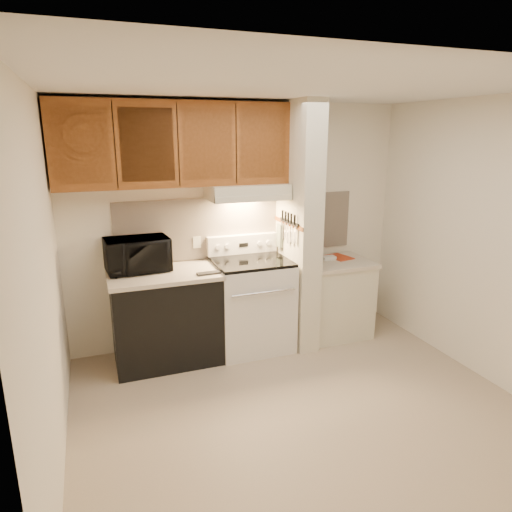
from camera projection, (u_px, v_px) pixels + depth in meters
floor at (298, 405)px, 3.79m from camera, size 3.60×3.60×0.00m
ceiling at (307, 86)px, 3.14m from camera, size 3.60×3.60×0.00m
wall_back at (240, 224)px, 4.83m from camera, size 3.60×2.50×0.02m
wall_left at (44, 287)px, 2.87m from camera, size 0.02×3.00×2.50m
wall_right at (484, 241)px, 4.07m from camera, size 0.02×3.00×2.50m
backsplash at (241, 226)px, 4.82m from camera, size 2.60×0.02×0.63m
range_body at (251, 305)px, 4.72m from camera, size 0.76×0.65×0.92m
oven_window at (262, 313)px, 4.42m from camera, size 0.50×0.01×0.30m
oven_handle at (264, 293)px, 4.33m from camera, size 0.65×0.02×0.02m
cooktop at (251, 261)px, 4.60m from camera, size 0.74×0.64×0.03m
range_backguard at (242, 244)px, 4.83m from camera, size 0.76×0.08×0.20m
range_display at (244, 245)px, 4.79m from camera, size 0.10×0.01×0.04m
range_knob_left_outer at (218, 247)px, 4.69m from camera, size 0.05×0.02×0.05m
range_knob_left_inner at (227, 246)px, 4.73m from camera, size 0.05×0.02×0.05m
range_knob_right_inner at (260, 244)px, 4.85m from camera, size 0.05×0.02×0.05m
range_knob_right_outer at (268, 243)px, 4.88m from camera, size 0.05×0.02×0.05m
dishwasher_front at (166, 319)px, 4.44m from camera, size 1.00×0.63×0.87m
left_countertop at (164, 274)px, 4.33m from camera, size 1.04×0.67×0.04m
spoon_rest at (210, 273)px, 4.27m from camera, size 0.25×0.09×0.02m
teal_jar at (123, 265)px, 4.39m from camera, size 0.11×0.11×0.10m
outlet at (197, 242)px, 4.68m from camera, size 0.08×0.01×0.12m
microwave at (137, 254)px, 4.33m from camera, size 0.61×0.45×0.32m
partition_pillar at (298, 227)px, 4.68m from camera, size 0.22×0.70×2.50m
pillar_trim at (288, 223)px, 4.63m from camera, size 0.01×0.70×0.04m
knife_strip at (289, 222)px, 4.58m from camera, size 0.02×0.42×0.04m
knife_blade_a at (295, 235)px, 4.45m from camera, size 0.01×0.03×0.16m
knife_handle_a at (295, 220)px, 4.43m from camera, size 0.02×0.02×0.10m
knife_blade_b at (292, 235)px, 4.52m from camera, size 0.01×0.04×0.18m
knife_handle_b at (291, 219)px, 4.50m from camera, size 0.02×0.02×0.10m
knife_blade_c at (288, 234)px, 4.61m from camera, size 0.01×0.04×0.20m
knife_handle_c at (288, 217)px, 4.56m from camera, size 0.02×0.02×0.10m
knife_blade_d at (285, 231)px, 4.67m from camera, size 0.01×0.04×0.16m
knife_handle_d at (286, 216)px, 4.62m from camera, size 0.02×0.02×0.10m
knife_blade_e at (282, 230)px, 4.75m from camera, size 0.01×0.04×0.18m
knife_handle_e at (283, 215)px, 4.69m from camera, size 0.02×0.02×0.10m
oven_mitt at (280, 236)px, 4.82m from camera, size 0.03×0.10×0.25m
right_cab_base at (334, 299)px, 5.05m from camera, size 0.70×0.60×0.81m
right_countertop at (336, 262)px, 4.94m from camera, size 0.74×0.64×0.04m
red_folder at (339, 257)px, 5.06m from camera, size 0.27×0.32×0.01m
white_box at (329, 258)px, 4.98m from camera, size 0.15×0.10×0.04m
range_hood at (247, 191)px, 4.53m from camera, size 0.78×0.44×0.15m
hood_lip at (254, 199)px, 4.35m from camera, size 0.78×0.04×0.06m
upper_cabinets at (175, 144)px, 4.22m from camera, size 2.18×0.33×0.77m
cab_door_a at (81, 146)px, 3.80m from camera, size 0.46×0.01×0.63m
cab_gap_a at (115, 145)px, 3.89m from camera, size 0.01×0.01×0.73m
cab_door_b at (147, 145)px, 3.99m from camera, size 0.46×0.01×0.63m
cab_gap_b at (178, 145)px, 4.08m from camera, size 0.01×0.01×0.73m
cab_door_c at (208, 144)px, 4.17m from camera, size 0.46×0.01×0.63m
cab_gap_c at (236, 144)px, 4.26m from camera, size 0.01×0.01×0.73m
cab_door_d at (263, 144)px, 4.35m from camera, size 0.46×0.01×0.63m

